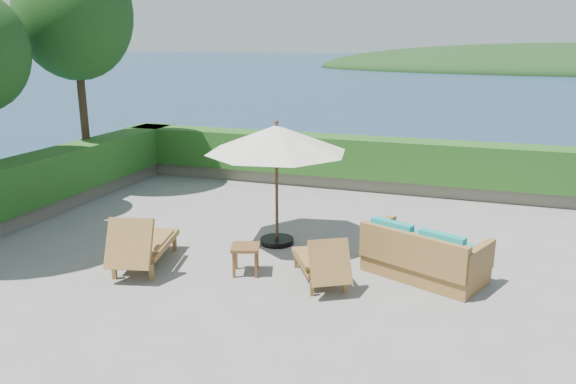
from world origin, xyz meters
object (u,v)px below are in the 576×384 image
(lounge_right, at_px, (322,262))
(side_table, at_px, (246,251))
(lounge_left, at_px, (142,244))
(patio_umbrella, at_px, (276,140))
(wicker_loveseat, at_px, (423,257))

(lounge_right, xyz_separation_m, side_table, (-1.30, -0.04, 0.04))
(lounge_left, bearing_deg, side_table, -2.63)
(side_table, bearing_deg, patio_umbrella, 90.01)
(patio_umbrella, relative_size, lounge_left, 1.66)
(side_table, relative_size, wicker_loveseat, 0.27)
(patio_umbrella, height_order, lounge_right, patio_umbrella)
(side_table, distance_m, wicker_loveseat, 2.91)
(lounge_right, bearing_deg, side_table, 151.11)
(patio_umbrella, bearing_deg, side_table, -89.99)
(lounge_left, height_order, lounge_right, lounge_left)
(patio_umbrella, relative_size, lounge_right, 1.96)
(lounge_right, bearing_deg, patio_umbrella, 100.79)
(lounge_right, xyz_separation_m, wicker_loveseat, (1.51, 0.74, -0.00))
(patio_umbrella, xyz_separation_m, lounge_right, (1.30, -1.49, -1.65))
(lounge_right, distance_m, side_table, 1.30)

